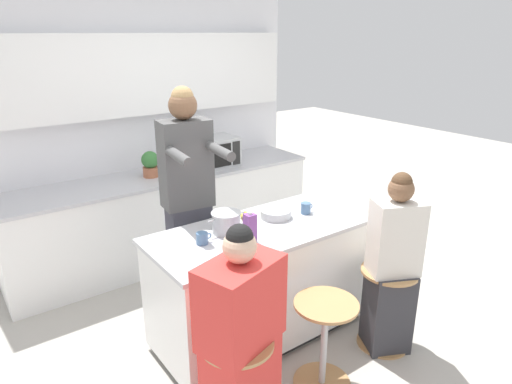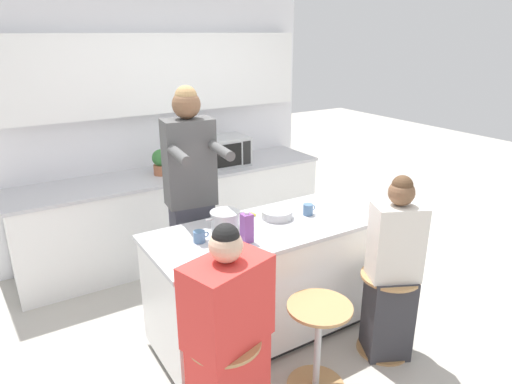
# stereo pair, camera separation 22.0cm
# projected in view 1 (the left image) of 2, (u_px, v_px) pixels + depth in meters

# --- Properties ---
(ground_plane) EXTENTS (16.00, 16.00, 0.00)m
(ground_plane) POSITION_uv_depth(u_px,v_px,m) (262.00, 332.00, 3.55)
(ground_plane) COLOR #B2ADA3
(wall_back) EXTENTS (3.36, 0.22, 2.70)m
(wall_back) POSITION_uv_depth(u_px,v_px,m) (145.00, 103.00, 4.51)
(wall_back) COLOR white
(wall_back) RESTS_ON ground_plane
(back_counter) EXTENTS (3.12, 0.68, 0.89)m
(back_counter) POSITION_uv_depth(u_px,v_px,m) (167.00, 216.00, 4.63)
(back_counter) COLOR white
(back_counter) RESTS_ON ground_plane
(kitchen_island) EXTENTS (1.64, 0.73, 0.89)m
(kitchen_island) POSITION_uv_depth(u_px,v_px,m) (262.00, 282.00, 3.40)
(kitchen_island) COLOR black
(kitchen_island) RESTS_ON ground_plane
(bar_stool_leftmost) EXTENTS (0.41, 0.41, 0.62)m
(bar_stool_leftmost) POSITION_uv_depth(u_px,v_px,m) (238.00, 380.00, 2.57)
(bar_stool_leftmost) COLOR tan
(bar_stool_leftmost) RESTS_ON ground_plane
(bar_stool_center) EXTENTS (0.41, 0.41, 0.62)m
(bar_stool_center) POSITION_uv_depth(u_px,v_px,m) (324.00, 338.00, 2.92)
(bar_stool_center) COLOR tan
(bar_stool_center) RESTS_ON ground_plane
(bar_stool_rightmost) EXTENTS (0.41, 0.41, 0.62)m
(bar_stool_rightmost) POSITION_uv_depth(u_px,v_px,m) (387.00, 302.00, 3.31)
(bar_stool_rightmost) COLOR tan
(bar_stool_rightmost) RESTS_ON ground_plane
(person_cooking) EXTENTS (0.44, 0.63, 1.85)m
(person_cooking) POSITION_uv_depth(u_px,v_px,m) (188.00, 206.00, 3.53)
(person_cooking) COLOR #383842
(person_cooking) RESTS_ON ground_plane
(person_wrapped_blanket) EXTENTS (0.52, 0.40, 1.31)m
(person_wrapped_blanket) POSITION_uv_depth(u_px,v_px,m) (241.00, 342.00, 2.49)
(person_wrapped_blanket) COLOR red
(person_wrapped_blanket) RESTS_ON ground_plane
(person_seated_near) EXTENTS (0.39, 0.37, 1.35)m
(person_seated_near) POSITION_uv_depth(u_px,v_px,m) (392.00, 272.00, 3.20)
(person_seated_near) COLOR #333338
(person_seated_near) RESTS_ON ground_plane
(cooking_pot) EXTENTS (0.30, 0.21, 0.15)m
(cooking_pot) POSITION_uv_depth(u_px,v_px,m) (226.00, 222.00, 3.16)
(cooking_pot) COLOR #B7BABC
(cooking_pot) RESTS_ON kitchen_island
(fruit_bowl) EXTENTS (0.23, 0.23, 0.06)m
(fruit_bowl) POSITION_uv_depth(u_px,v_px,m) (276.00, 214.00, 3.42)
(fruit_bowl) COLOR #B7BABC
(fruit_bowl) RESTS_ON kitchen_island
(coffee_cup_near) EXTENTS (0.11, 0.08, 0.08)m
(coffee_cup_near) POSITION_uv_depth(u_px,v_px,m) (202.00, 238.00, 3.00)
(coffee_cup_near) COLOR #4C7099
(coffee_cup_near) RESTS_ON kitchen_island
(coffee_cup_far) EXTENTS (0.11, 0.08, 0.09)m
(coffee_cup_far) POSITION_uv_depth(u_px,v_px,m) (306.00, 208.00, 3.50)
(coffee_cup_far) COLOR #4C7099
(coffee_cup_far) RESTS_ON kitchen_island
(banana_bunch) EXTENTS (0.15, 0.11, 0.05)m
(banana_bunch) POSITION_uv_depth(u_px,v_px,m) (246.00, 215.00, 3.42)
(banana_bunch) COLOR yellow
(banana_bunch) RESTS_ON kitchen_island
(juice_carton) EXTENTS (0.07, 0.07, 0.21)m
(juice_carton) POSITION_uv_depth(u_px,v_px,m) (250.00, 228.00, 3.00)
(juice_carton) COLOR #7A428E
(juice_carton) RESTS_ON kitchen_island
(microwave) EXTENTS (0.48, 0.35, 0.30)m
(microwave) POSITION_uv_depth(u_px,v_px,m) (213.00, 152.00, 4.69)
(microwave) COLOR #B2B5B7
(microwave) RESTS_ON back_counter
(potted_plant) EXTENTS (0.16, 0.16, 0.25)m
(potted_plant) POSITION_uv_depth(u_px,v_px,m) (150.00, 164.00, 4.36)
(potted_plant) COLOR #A86042
(potted_plant) RESTS_ON back_counter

